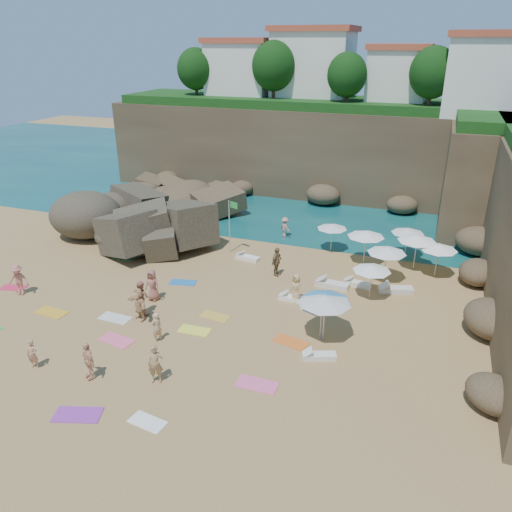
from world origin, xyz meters
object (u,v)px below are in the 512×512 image
(rock_outcrop, at_px, (139,241))
(lounger_0, at_px, (248,258))
(parasol_2, at_px, (417,238))
(person_stand_1, at_px, (141,298))
(person_stand_0, at_px, (32,354))
(person_stand_3, at_px, (277,262))
(person_stand_6, at_px, (157,327))
(parasol_1, at_px, (408,231))
(flag_pole, at_px, (231,220))
(person_stand_5, at_px, (145,219))
(person_stand_2, at_px, (285,227))
(parasol_0, at_px, (332,226))
(person_stand_4, at_px, (296,288))

(rock_outcrop, distance_m, lounger_0, 8.84)
(lounger_0, bearing_deg, parasol_2, 23.38)
(rock_outcrop, xyz_separation_m, person_stand_1, (6.05, -9.16, 0.97))
(person_stand_0, relative_size, person_stand_1, 0.76)
(lounger_0, bearing_deg, rock_outcrop, -171.26)
(person_stand_3, distance_m, person_stand_6, 9.75)
(parasol_1, xyz_separation_m, person_stand_3, (-7.42, -5.90, -0.96))
(flag_pole, relative_size, person_stand_5, 2.09)
(person_stand_2, bearing_deg, person_stand_1, 107.74)
(lounger_0, bearing_deg, parasol_0, 46.12)
(person_stand_2, bearing_deg, lounger_0, 110.84)
(person_stand_3, bearing_deg, person_stand_2, 24.34)
(parasol_2, xyz_separation_m, person_stand_3, (-8.12, -4.06, -1.19))
(flag_pole, distance_m, parasol_0, 7.10)
(lounger_0, height_order, person_stand_2, person_stand_2)
(flag_pole, height_order, person_stand_0, flag_pole)
(person_stand_0, distance_m, person_stand_2, 20.63)
(person_stand_2, bearing_deg, parasol_1, -151.28)
(flag_pole, distance_m, person_stand_3, 5.04)
(person_stand_1, bearing_deg, parasol_0, -109.97)
(flag_pole, xyz_separation_m, parasol_0, (6.52, 2.74, -0.61))
(person_stand_1, bearing_deg, person_stand_0, 84.38)
(person_stand_5, bearing_deg, person_stand_1, -86.03)
(flag_pole, height_order, parasol_1, flag_pole)
(parasol_1, bearing_deg, person_stand_3, -141.51)
(parasol_0, relative_size, person_stand_0, 1.43)
(rock_outcrop, xyz_separation_m, flag_pole, (7.31, 0.42, 2.44))
(person_stand_0, bearing_deg, person_stand_5, 100.29)
(person_stand_2, height_order, person_stand_5, person_stand_5)
(person_stand_4, height_order, person_stand_5, person_stand_5)
(flag_pole, xyz_separation_m, person_stand_1, (-1.25, -9.58, -1.46))
(person_stand_5, bearing_deg, person_stand_6, -83.25)
(parasol_2, distance_m, person_stand_6, 17.51)
(parasol_1, height_order, person_stand_3, parasol_1)
(parasol_0, height_order, parasol_1, parasol_1)
(person_stand_2, distance_m, person_stand_3, 6.82)
(parasol_1, xyz_separation_m, person_stand_1, (-12.82, -13.01, -0.94))
(rock_outcrop, relative_size, parasol_1, 4.05)
(person_stand_3, height_order, person_stand_6, person_stand_3)
(parasol_2, bearing_deg, person_stand_6, -130.59)
(rock_outcrop, xyz_separation_m, person_stand_0, (4.11, -15.17, 0.74))
(parasol_1, xyz_separation_m, lounger_0, (-10.03, -4.20, -1.78))
(rock_outcrop, distance_m, person_stand_5, 2.46)
(parasol_2, bearing_deg, person_stand_3, -153.46)
(parasol_0, distance_m, person_stand_0, 20.78)
(person_stand_0, bearing_deg, parasol_0, 56.74)
(parasol_1, distance_m, lounger_0, 11.02)
(lounger_0, xyz_separation_m, person_stand_0, (-4.72, -14.83, 0.61))
(flag_pole, xyz_separation_m, person_stand_6, (0.91, -11.66, -1.65))
(parasol_2, height_order, person_stand_5, parasol_2)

